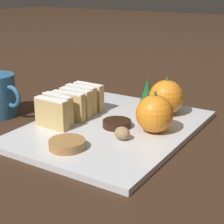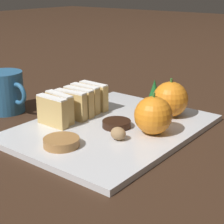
# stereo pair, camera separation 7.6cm
# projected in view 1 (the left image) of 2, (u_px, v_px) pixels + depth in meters

# --- Properties ---
(ground_plane) EXTENTS (6.00, 6.00, 0.00)m
(ground_plane) POSITION_uv_depth(u_px,v_px,m) (112.00, 131.00, 0.78)
(ground_plane) COLOR #382316
(serving_platter) EXTENTS (0.31, 0.40, 0.01)m
(serving_platter) POSITION_uv_depth(u_px,v_px,m) (112.00, 128.00, 0.78)
(serving_platter) COLOR silver
(serving_platter) RESTS_ON ground_plane
(stollen_slice_front) EXTENTS (0.08, 0.02, 0.06)m
(stollen_slice_front) POSITION_uv_depth(u_px,v_px,m) (52.00, 113.00, 0.75)
(stollen_slice_front) COLOR tan
(stollen_slice_front) RESTS_ON serving_platter
(stollen_slice_second) EXTENTS (0.08, 0.03, 0.06)m
(stollen_slice_second) POSITION_uv_depth(u_px,v_px,m) (58.00, 109.00, 0.78)
(stollen_slice_second) COLOR tan
(stollen_slice_second) RESTS_ON serving_platter
(stollen_slice_third) EXTENTS (0.08, 0.03, 0.06)m
(stollen_slice_third) POSITION_uv_depth(u_px,v_px,m) (68.00, 106.00, 0.80)
(stollen_slice_third) COLOR tan
(stollen_slice_third) RESTS_ON serving_platter
(stollen_slice_fourth) EXTENTS (0.08, 0.02, 0.06)m
(stollen_slice_fourth) POSITION_uv_depth(u_px,v_px,m) (75.00, 103.00, 0.82)
(stollen_slice_fourth) COLOR tan
(stollen_slice_fourth) RESTS_ON serving_platter
(stollen_slice_fifth) EXTENTS (0.08, 0.02, 0.06)m
(stollen_slice_fifth) POSITION_uv_depth(u_px,v_px,m) (81.00, 99.00, 0.84)
(stollen_slice_fifth) COLOR tan
(stollen_slice_fifth) RESTS_ON serving_platter
(stollen_slice_sixth) EXTENTS (0.08, 0.02, 0.06)m
(stollen_slice_sixth) POSITION_uv_depth(u_px,v_px,m) (89.00, 97.00, 0.86)
(stollen_slice_sixth) COLOR tan
(stollen_slice_sixth) RESTS_ON serving_platter
(orange_near) EXTENTS (0.07, 0.07, 0.08)m
(orange_near) POSITION_uv_depth(u_px,v_px,m) (155.00, 114.00, 0.73)
(orange_near) COLOR orange
(orange_near) RESTS_ON serving_platter
(orange_far) EXTENTS (0.08, 0.08, 0.09)m
(orange_far) POSITION_uv_depth(u_px,v_px,m) (166.00, 97.00, 0.83)
(orange_far) COLOR orange
(orange_far) RESTS_ON serving_platter
(walnut) EXTENTS (0.03, 0.03, 0.03)m
(walnut) POSITION_uv_depth(u_px,v_px,m) (122.00, 133.00, 0.70)
(walnut) COLOR #9E7A51
(walnut) RESTS_ON serving_platter
(chocolate_cookie) EXTENTS (0.06, 0.06, 0.01)m
(chocolate_cookie) POSITION_uv_depth(u_px,v_px,m) (117.00, 124.00, 0.76)
(chocolate_cookie) COLOR black
(chocolate_cookie) RESTS_ON serving_platter
(gingerbread_cookie) EXTENTS (0.07, 0.07, 0.02)m
(gingerbread_cookie) POSITION_uv_depth(u_px,v_px,m) (67.00, 144.00, 0.67)
(gingerbread_cookie) COLOR #A3703D
(gingerbread_cookie) RESTS_ON serving_platter
(evergreen_sprig) EXTENTS (0.04, 0.04, 0.06)m
(evergreen_sprig) POSITION_uv_depth(u_px,v_px,m) (147.00, 91.00, 0.90)
(evergreen_sprig) COLOR #195623
(evergreen_sprig) RESTS_ON serving_platter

